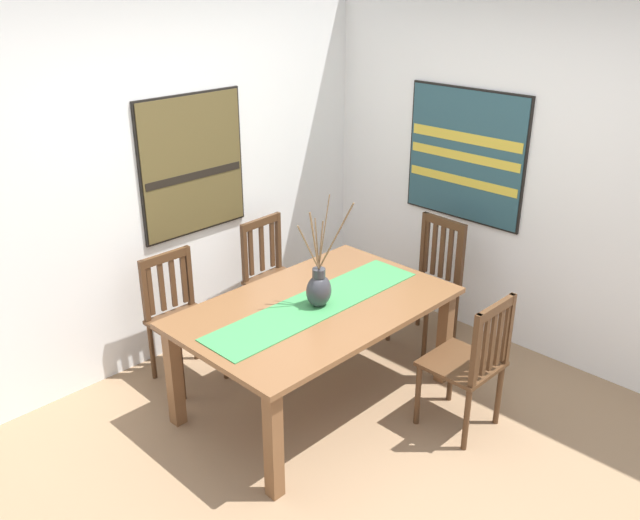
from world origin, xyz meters
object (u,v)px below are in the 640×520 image
at_px(centerpiece_vase, 319,288).
at_px(chair_2, 275,276).
at_px(chair_3, 471,361).
at_px(chair_0, 181,316).
at_px(painting_on_side_wall, 465,155).
at_px(painting_on_back_wall, 192,165).
at_px(dining_table, 316,318).
at_px(chair_1, 430,280).

height_order(centerpiece_vase, chair_2, centerpiece_vase).
bearing_deg(chair_3, chair_0, 116.66).
height_order(centerpiece_vase, painting_on_side_wall, painting_on_side_wall).
height_order(chair_2, painting_on_back_wall, painting_on_back_wall).
relative_size(dining_table, chair_0, 1.93).
bearing_deg(chair_2, dining_table, -116.47).
bearing_deg(painting_on_back_wall, dining_table, -90.10).
distance_m(chair_0, chair_1, 1.87).
distance_m(dining_table, painting_on_side_wall, 1.77).
relative_size(chair_1, chair_3, 1.05).
relative_size(centerpiece_vase, painting_on_side_wall, 0.73).
bearing_deg(centerpiece_vase, chair_1, -0.37).
distance_m(chair_2, chair_3, 1.78).
relative_size(dining_table, chair_2, 1.89).
height_order(chair_2, chair_3, chair_3).
relative_size(centerpiece_vase, chair_2, 0.79).
relative_size(chair_0, chair_3, 0.98).
distance_m(chair_2, painting_on_back_wall, 1.07).
xyz_separation_m(centerpiece_vase, chair_2, (0.45, 0.92, -0.37)).
xyz_separation_m(painting_on_back_wall, painting_on_side_wall, (1.60, -1.24, -0.00)).
relative_size(chair_3, painting_on_back_wall, 0.92).
xyz_separation_m(chair_1, painting_on_side_wall, (0.40, 0.04, 0.89)).
distance_m(centerpiece_vase, painting_on_side_wall, 1.69).
distance_m(centerpiece_vase, chair_3, 1.03).
bearing_deg(chair_2, chair_3, -89.94).
xyz_separation_m(chair_2, painting_on_side_wall, (1.15, -0.89, 0.91)).
xyz_separation_m(chair_3, painting_on_side_wall, (1.15, 0.88, 0.90)).
relative_size(centerpiece_vase, chair_1, 0.75).
bearing_deg(chair_1, chair_2, 128.70).
bearing_deg(chair_0, chair_2, 0.89).
height_order(chair_3, painting_on_back_wall, painting_on_back_wall).
xyz_separation_m(chair_0, painting_on_side_wall, (2.04, -0.88, 0.91)).
height_order(chair_0, chair_2, chair_2).
bearing_deg(chair_1, dining_table, 178.44).
bearing_deg(chair_0, dining_table, -63.83).
bearing_deg(chair_2, chair_1, -51.30).
distance_m(chair_3, painting_on_back_wall, 2.35).
relative_size(chair_1, chair_2, 1.05).
distance_m(chair_3, painting_on_side_wall, 1.71).
xyz_separation_m(chair_1, chair_2, (-0.75, 0.93, -0.03)).
bearing_deg(chair_2, chair_0, -179.11).
relative_size(chair_0, chair_2, 0.98).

